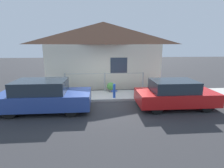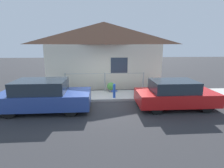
{
  "view_description": "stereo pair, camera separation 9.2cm",
  "coord_description": "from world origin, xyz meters",
  "px_view_note": "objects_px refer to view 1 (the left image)",
  "views": [
    {
      "loc": [
        -0.37,
        -8.87,
        3.06
      ],
      "look_at": [
        0.34,
        0.3,
        0.9
      ],
      "focal_mm": 28.0,
      "sensor_mm": 36.0,
      "label": 1
    },
    {
      "loc": [
        -0.28,
        -8.88,
        3.06
      ],
      "look_at": [
        0.34,
        0.3,
        0.9
      ],
      "focal_mm": 28.0,
      "sensor_mm": 36.0,
      "label": 2
    }
  ],
  "objects_px": {
    "car_right": "(175,94)",
    "fire_hydrant": "(114,90)",
    "car_left": "(44,96)",
    "potted_plant_near_hydrant": "(111,87)",
    "potted_plant_by_fence": "(63,88)"
  },
  "relations": [
    {
      "from": "car_right",
      "to": "fire_hydrant",
      "type": "xyz_separation_m",
      "value": [
        -2.82,
        1.33,
        -0.12
      ]
    },
    {
      "from": "car_left",
      "to": "fire_hydrant",
      "type": "distance_m",
      "value": 3.58
    },
    {
      "from": "potted_plant_near_hydrant",
      "to": "car_right",
      "type": "bearing_deg",
      "value": -40.97
    },
    {
      "from": "potted_plant_by_fence",
      "to": "car_right",
      "type": "bearing_deg",
      "value": -22.46
    },
    {
      "from": "car_left",
      "to": "potted_plant_near_hydrant",
      "type": "height_order",
      "value": "car_left"
    },
    {
      "from": "potted_plant_near_hydrant",
      "to": "car_left",
      "type": "bearing_deg",
      "value": -141.61
    },
    {
      "from": "car_left",
      "to": "potted_plant_near_hydrant",
      "type": "xyz_separation_m",
      "value": [
        3.21,
        2.54,
        -0.25
      ]
    },
    {
      "from": "car_right",
      "to": "potted_plant_near_hydrant",
      "type": "bearing_deg",
      "value": 138.96
    },
    {
      "from": "car_right",
      "to": "potted_plant_by_fence",
      "type": "relative_size",
      "value": 5.7
    },
    {
      "from": "car_left",
      "to": "car_right",
      "type": "xyz_separation_m",
      "value": [
        6.14,
        -0.0,
        -0.05
      ]
    },
    {
      "from": "potted_plant_near_hydrant",
      "to": "potted_plant_by_fence",
      "type": "distance_m",
      "value": 2.82
    },
    {
      "from": "car_left",
      "to": "fire_hydrant",
      "type": "xyz_separation_m",
      "value": [
        3.32,
        1.33,
        -0.17
      ]
    },
    {
      "from": "fire_hydrant",
      "to": "potted_plant_by_fence",
      "type": "relative_size",
      "value": 1.2
    },
    {
      "from": "car_left",
      "to": "fire_hydrant",
      "type": "height_order",
      "value": "car_left"
    },
    {
      "from": "car_right",
      "to": "fire_hydrant",
      "type": "relative_size",
      "value": 4.76
    }
  ]
}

